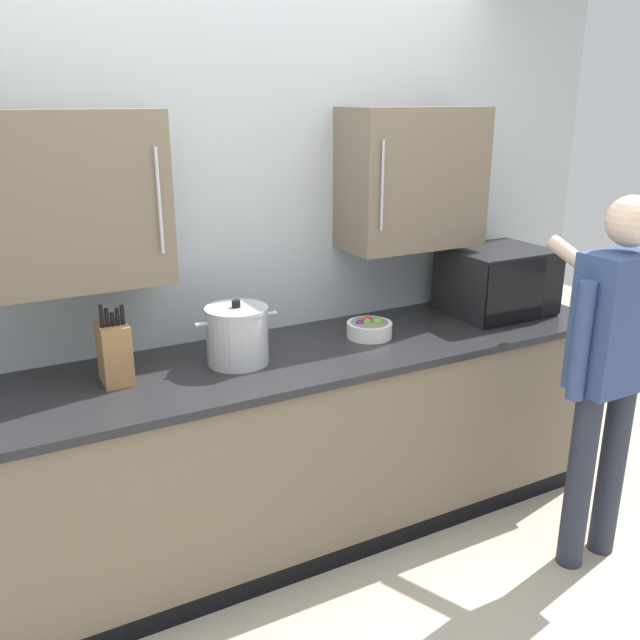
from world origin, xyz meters
TOP-DOWN VIEW (x-y plane):
  - ground_plane at (0.00, 0.00)m, footprint 9.33×9.33m
  - back_wall_tiled at (-0.00, 1.04)m, footprint 4.01×0.44m
  - counter_unit at (0.00, 0.69)m, footprint 3.30×0.71m
  - microwave_oven at (1.21, 0.73)m, footprint 0.50×0.43m
  - fruit_bowl at (0.45, 0.72)m, footprint 0.21×0.21m
  - stock_pot at (-0.21, 0.70)m, footprint 0.36×0.26m
  - knife_block at (-0.70, 0.73)m, footprint 0.11×0.15m
  - person_figure at (1.11, -0.09)m, footprint 0.44×0.62m

SIDE VIEW (x-z plane):
  - ground_plane at x=0.00m, z-range 0.00..0.00m
  - counter_unit at x=0.00m, z-range 0.00..0.90m
  - fruit_bowl at x=0.45m, z-range 0.90..0.99m
  - person_figure at x=1.11m, z-range 0.16..1.77m
  - stock_pot at x=-0.21m, z-range 0.89..1.16m
  - knife_block at x=-0.70m, z-range 0.86..1.19m
  - microwave_oven at x=1.21m, z-range 0.90..1.23m
  - back_wall_tiled at x=0.00m, z-range 0.05..2.73m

